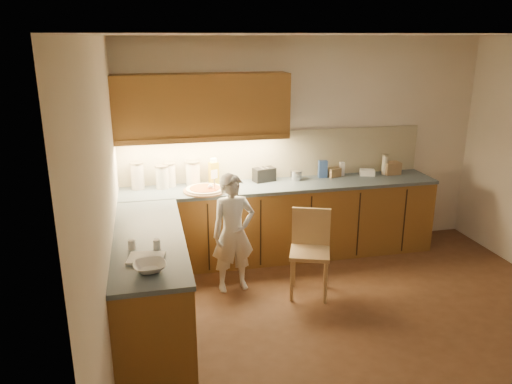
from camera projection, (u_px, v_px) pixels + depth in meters
room at (381, 150)px, 4.17m from camera, size 4.54×4.50×2.62m
l_counter at (244, 238)px, 5.50m from camera, size 3.77×2.62×0.92m
backsplash at (276, 155)px, 6.08m from camera, size 3.75×0.02×0.58m
upper_cabinets at (202, 106)px, 5.55m from camera, size 1.95×0.36×0.73m
pizza_on_board at (205, 190)px, 5.60m from camera, size 0.49×0.49×0.20m
child at (233, 233)px, 5.18m from camera, size 0.50×0.36×1.27m
wooden_chair at (310, 246)px, 5.16m from camera, size 0.51×0.51×0.89m
mixing_bowl at (150, 267)px, 3.71m from camera, size 0.26×0.26×0.06m
canister_a at (137, 176)px, 5.66m from camera, size 0.16×0.16×0.31m
canister_b at (162, 177)px, 5.69m from camera, size 0.16×0.16×0.27m
canister_c at (169, 174)px, 5.76m from camera, size 0.15×0.15×0.28m
canister_d at (193, 173)px, 5.82m from camera, size 0.18×0.18×0.29m
oil_jug at (214, 172)px, 5.85m from camera, size 0.12×0.11×0.31m
toaster at (264, 175)px, 5.98m from camera, size 0.28×0.20×0.17m
steel_pot at (296, 175)px, 6.04m from camera, size 0.15×0.15×0.12m
blue_box at (323, 169)px, 6.14m from camera, size 0.11×0.09×0.21m
card_box_a at (334, 172)px, 6.19m from camera, size 0.18×0.15×0.11m
white_bottle at (342, 169)px, 6.22m from camera, size 0.06×0.06×0.17m
flat_pack at (367, 172)px, 6.25m from camera, size 0.21×0.18×0.07m
tall_jar at (385, 164)px, 6.27m from camera, size 0.08×0.08×0.26m
card_box_b at (392, 168)px, 6.30m from camera, size 0.20×0.16×0.15m
dough_cloth at (146, 258)px, 3.90m from camera, size 0.31×0.26×0.02m
spice_jar_a at (132, 245)px, 4.08m from camera, size 0.06×0.06×0.08m
spice_jar_b at (157, 244)px, 4.09m from camera, size 0.06×0.06×0.08m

